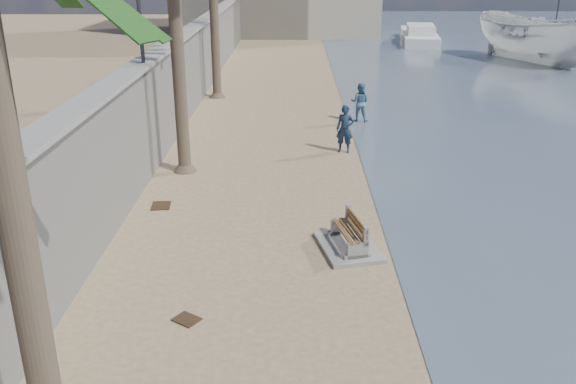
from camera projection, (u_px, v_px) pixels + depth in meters
name	position (u px, v px, depth m)	size (l,w,h in m)	color
seawall	(186.00, 75.00, 27.26)	(0.45, 70.00, 3.50)	gray
wall_cap	(184.00, 34.00, 26.60)	(0.80, 70.00, 0.12)	gray
bench_far	(349.00, 236.00, 14.88)	(1.69, 2.15, 0.80)	gray
person_a	(345.00, 126.00, 22.03)	(0.72, 0.49, 2.00)	#15253C
person_b	(360.00, 100.00, 26.24)	(0.89, 0.69, 1.85)	#456C90
boat_cruiser	(538.00, 35.00, 40.38)	(3.75, 3.86, 4.42)	silver
yacht_far	(419.00, 37.00, 50.92)	(9.64, 2.70, 1.50)	silver
sailboat_west	(554.00, 33.00, 54.08)	(6.53, 3.63, 10.63)	silver
debris_c	(161.00, 206.00, 17.55)	(0.65, 0.52, 0.03)	#382616
debris_d	(187.00, 319.00, 12.06)	(0.49, 0.40, 0.03)	#382616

